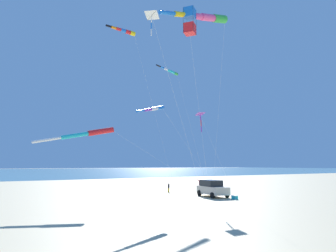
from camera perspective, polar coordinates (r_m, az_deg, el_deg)
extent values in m
plane|color=#C6B58C|center=(39.27, 8.66, -12.53)|extent=(600.00, 600.00, 0.00)
cube|color=teal|center=(196.51, -24.61, -7.77)|extent=(240.00, 600.00, 0.01)
cube|color=beige|center=(35.04, 8.47, -11.94)|extent=(4.54, 2.50, 0.84)
cube|color=black|center=(35.29, 8.16, -10.67)|extent=(2.80, 2.01, 0.68)
cylinder|color=black|center=(34.34, 11.14, -12.68)|extent=(0.69, 0.32, 0.66)
cylinder|color=black|center=(33.36, 8.43, -12.90)|extent=(0.69, 0.32, 0.66)
cylinder|color=black|center=(36.80, 8.54, -12.37)|extent=(0.69, 0.32, 0.66)
cylinder|color=black|center=(35.88, 5.95, -12.54)|extent=(0.69, 0.32, 0.66)
cube|color=#1EB7C6|center=(32.98, 12.55, -13.13)|extent=(0.60, 0.40, 0.36)
cube|color=white|center=(32.96, 12.54, -12.77)|extent=(0.62, 0.42, 0.06)
cube|color=#B72833|center=(40.14, 6.09, -11.93)|extent=(0.27, 0.32, 0.74)
cylinder|color=#B72833|center=(40.09, 6.07, -10.96)|extent=(0.46, 0.46, 0.61)
sphere|color=brown|center=(40.07, 6.07, -10.36)|extent=(0.23, 0.23, 0.23)
cylinder|color=#B72833|center=(39.89, 5.88, -10.32)|extent=(0.26, 0.37, 0.47)
cylinder|color=#B72833|center=(40.19, 5.81, -10.29)|extent=(0.26, 0.37, 0.47)
cube|color=gold|center=(40.43, 0.13, -12.08)|extent=(0.23, 0.14, 0.55)
cylinder|color=#232328|center=(40.39, 0.13, -11.37)|extent=(0.29, 0.29, 0.45)
sphere|color=beige|center=(40.37, 0.13, -10.92)|extent=(0.17, 0.17, 0.17)
cylinder|color=#232328|center=(40.36, 0.36, -10.88)|extent=(0.28, 0.11, 0.34)
cylinder|color=#232328|center=(40.21, 0.12, -10.90)|extent=(0.28, 0.11, 0.34)
pyramid|color=white|center=(23.17, -3.17, 20.33)|extent=(1.00, 1.28, 0.44)
cylinder|color=black|center=(23.12, -3.12, 20.22)|extent=(0.89, 0.28, 0.46)
cylinder|color=white|center=(22.99, -3.15, 19.54)|extent=(0.13, 0.12, 0.51)
cylinder|color=blue|center=(22.75, -3.19, 18.42)|extent=(0.15, 0.12, 0.51)
cylinder|color=white|center=(22.49, -3.19, 17.31)|extent=(0.15, 0.13, 0.51)
cylinder|color=white|center=(27.25, 2.83, 0.10)|extent=(8.45, 11.17, 14.25)
cube|color=blue|center=(26.47, 4.13, 20.52)|extent=(1.18, 1.18, 0.85)
cube|color=red|center=(25.87, 4.16, 17.87)|extent=(1.18, 1.18, 0.85)
cylinder|color=black|center=(25.69, 4.79, 19.75)|extent=(0.02, 0.02, 2.20)
cylinder|color=black|center=(26.41, 5.37, 18.95)|extent=(0.02, 0.02, 2.20)
cylinder|color=black|center=(25.92, 2.90, 19.47)|extent=(0.02, 0.02, 2.20)
cylinder|color=black|center=(26.64, 3.53, 18.69)|extent=(0.02, 0.02, 2.20)
cylinder|color=white|center=(30.68, 6.35, -0.76)|extent=(10.15, 10.06, 14.19)
cylinder|color=green|center=(41.27, 1.45, 9.92)|extent=(0.71, 0.92, 0.39)
cylinder|color=#1EB7C6|center=(40.58, 0.84, 10.19)|extent=(0.67, 0.91, 0.35)
cylinder|color=#1EB7C6|center=(39.89, 0.20, 10.47)|extent=(0.63, 0.89, 0.31)
cylinder|color=white|center=(39.21, -0.46, 10.76)|extent=(0.60, 0.87, 0.27)
cylinder|color=blue|center=(38.53, -1.14, 11.05)|extent=(0.56, 0.85, 0.23)
cylinder|color=black|center=(37.86, -1.85, 11.36)|extent=(0.52, 0.83, 0.19)
cylinder|color=white|center=(40.68, 4.61, -1.28)|extent=(1.17, 4.04, 15.77)
cylinder|color=green|center=(29.22, 9.69, 19.41)|extent=(0.85, 1.68, 1.02)
cylinder|color=#EF4C93|center=(28.13, 7.52, 19.74)|extent=(0.75, 1.65, 0.93)
cylinder|color=#EF4C93|center=(27.09, 5.17, 20.06)|extent=(0.65, 1.62, 0.83)
cylinder|color=yellow|center=(26.08, 2.62, 20.38)|extent=(0.55, 1.59, 0.73)
cylinder|color=blue|center=(25.13, -0.14, 20.67)|extent=(0.45, 1.56, 0.64)
cylinder|color=white|center=(32.43, 9.45, 1.17)|extent=(9.26, 5.96, 16.69)
cylinder|color=blue|center=(30.81, -1.55, 3.46)|extent=(1.29, 1.51, 0.75)
cylinder|color=white|center=(29.39, -2.67, 3.29)|extent=(1.22, 1.45, 0.67)
cylinder|color=purple|center=(27.98, -3.89, 3.10)|extent=(1.15, 1.39, 0.60)
cylinder|color=blue|center=(26.58, -5.24, 2.89)|extent=(1.08, 1.33, 0.53)
cylinder|color=white|center=(35.32, 4.70, -5.50)|extent=(3.59, 10.34, 9.46)
cylinder|color=yellow|center=(40.49, -6.81, 17.06)|extent=(0.66, 0.78, 0.58)
cylinder|color=red|center=(40.14, -7.66, 17.27)|extent=(0.60, 0.77, 0.52)
cylinder|color=blue|center=(39.80, -8.52, 17.48)|extent=(0.54, 0.76, 0.46)
cylinder|color=red|center=(39.47, -9.40, 17.69)|extent=(0.48, 0.74, 0.39)
cylinder|color=orange|center=(39.15, -10.29, 17.90)|extent=(0.42, 0.73, 0.33)
cylinder|color=black|center=(38.84, -11.21, 18.11)|extent=(0.36, 0.72, 0.27)
cylinder|color=white|center=(39.94, -2.44, 1.99)|extent=(1.59, 7.18, 20.17)
pyramid|color=purple|center=(30.76, 6.06, 2.42)|extent=(1.51, 1.57, 0.36)
cylinder|color=black|center=(30.75, 6.09, 2.28)|extent=(0.90, 0.77, 0.31)
cylinder|color=purple|center=(30.69, 6.18, 1.62)|extent=(0.18, 0.19, 0.61)
cylinder|color=red|center=(30.59, 6.29, 0.53)|extent=(0.12, 0.10, 0.60)
cylinder|color=purple|center=(30.54, 6.34, -0.57)|extent=(0.15, 0.18, 0.60)
cylinder|color=white|center=(30.80, 9.46, -5.87)|extent=(1.47, 3.29, 8.67)
cylinder|color=red|center=(29.87, -12.61, -1.02)|extent=(0.72, 2.57, 1.02)
cylinder|color=#1EB7C6|center=(29.30, -17.24, -1.74)|extent=(0.57, 2.53, 0.88)
cylinder|color=white|center=(28.93, -22.03, -2.46)|extent=(0.42, 2.49, 0.74)
cylinder|color=white|center=(32.69, -0.01, -7.60)|extent=(0.36, 12.58, 6.92)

